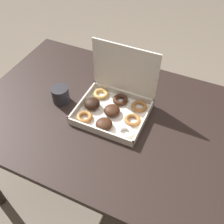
{
  "coord_description": "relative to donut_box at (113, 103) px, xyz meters",
  "views": [
    {
      "loc": [
        0.39,
        -0.76,
        1.66
      ],
      "look_at": [
        0.04,
        0.01,
        0.75
      ],
      "focal_mm": 42.0,
      "sensor_mm": 36.0,
      "label": 1
    }
  ],
  "objects": [
    {
      "name": "dining_table",
      "position": [
        -0.04,
        -0.03,
        -0.14
      ],
      "size": [
        1.25,
        0.87,
        0.73
      ],
      "color": "black",
      "rests_on": "ground_plane"
    },
    {
      "name": "donut_box",
      "position": [
        0.0,
        0.0,
        0.0
      ],
      "size": [
        0.32,
        0.29,
        0.29
      ],
      "color": "silver",
      "rests_on": "dining_table"
    },
    {
      "name": "ground_plane",
      "position": [
        -0.04,
        -0.03,
        -0.78
      ],
      "size": [
        8.0,
        8.0,
        0.0
      ],
      "primitive_type": "plane",
      "color": "#6B6054"
    },
    {
      "name": "coffee_mug",
      "position": [
        -0.26,
        -0.05,
        -0.01
      ],
      "size": [
        0.08,
        0.08,
        0.08
      ],
      "color": "#232328",
      "rests_on": "dining_table"
    }
  ]
}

